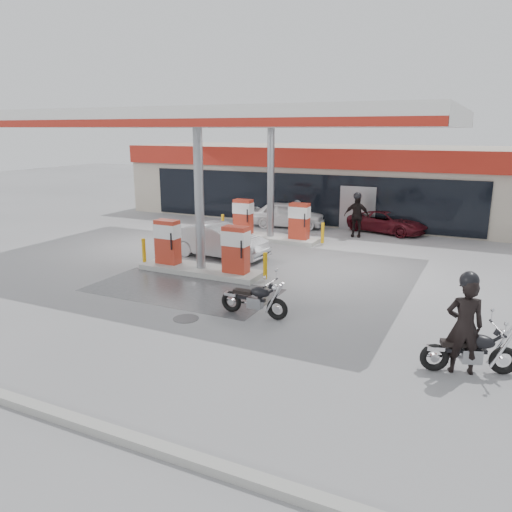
# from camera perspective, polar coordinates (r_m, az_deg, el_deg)

# --- Properties ---
(ground) EXTENTS (90.00, 90.00, 0.00)m
(ground) POSITION_cam_1_polar(r_m,az_deg,el_deg) (16.25, -10.00, -3.62)
(ground) COLOR gray
(ground) RESTS_ON ground
(wet_patch) EXTENTS (6.00, 3.00, 0.00)m
(wet_patch) POSITION_cam_1_polar(r_m,az_deg,el_deg) (15.98, -8.54, -3.87)
(wet_patch) COLOR #4C4C4F
(wet_patch) RESTS_ON ground
(drain_cover) EXTENTS (0.70, 0.70, 0.01)m
(drain_cover) POSITION_cam_1_polar(r_m,az_deg,el_deg) (13.62, -8.01, -7.09)
(drain_cover) COLOR #38383A
(drain_cover) RESTS_ON ground
(store_building) EXTENTS (22.00, 8.22, 4.00)m
(store_building) POSITION_cam_1_polar(r_m,az_deg,el_deg) (30.01, 7.97, 8.55)
(store_building) COLOR #B2A795
(store_building) RESTS_ON ground
(canopy) EXTENTS (16.00, 10.02, 5.51)m
(canopy) POSITION_cam_1_polar(r_m,az_deg,el_deg) (19.74, -1.94, 15.25)
(canopy) COLOR silver
(canopy) RESTS_ON ground
(pump_island_near) EXTENTS (5.14, 1.30, 1.78)m
(pump_island_near) POSITION_cam_1_polar(r_m,az_deg,el_deg) (17.65, -6.33, 0.35)
(pump_island_near) COLOR #9E9E99
(pump_island_near) RESTS_ON ground
(pump_island_far) EXTENTS (5.14, 1.30, 1.78)m
(pump_island_far) POSITION_cam_1_polar(r_m,az_deg,el_deg) (22.84, 1.66, 3.62)
(pump_island_far) COLOR #9E9E99
(pump_island_far) RESTS_ON ground
(main_motorcycle) EXTENTS (1.93, 0.94, 1.03)m
(main_motorcycle) POSITION_cam_1_polar(r_m,az_deg,el_deg) (11.43, 23.38, -10.06)
(main_motorcycle) COLOR black
(main_motorcycle) RESTS_ON ground
(biker_main) EXTENTS (0.85, 0.67, 2.05)m
(biker_main) POSITION_cam_1_polar(r_m,az_deg,el_deg) (11.15, 22.72, -7.41)
(biker_main) COLOR black
(biker_main) RESTS_ON ground
(parked_motorcycle) EXTENTS (1.99, 0.76, 1.02)m
(parked_motorcycle) POSITION_cam_1_polar(r_m,az_deg,el_deg) (13.54, -0.12, -5.06)
(parked_motorcycle) COLOR black
(parked_motorcycle) RESTS_ON ground
(sedan_white) EXTENTS (4.11, 2.23, 1.33)m
(sedan_white) POSITION_cam_1_polar(r_m,az_deg,el_deg) (25.94, 3.55, 4.78)
(sedan_white) COLOR white
(sedan_white) RESTS_ON ground
(attendant) EXTENTS (0.82, 0.92, 1.56)m
(attendant) POSITION_cam_1_polar(r_m,az_deg,el_deg) (24.78, 4.75, 4.59)
(attendant) COLOR slate
(attendant) RESTS_ON ground
(hatchback_silver) EXTENTS (4.11, 1.66, 1.33)m
(hatchback_silver) POSITION_cam_1_polar(r_m,az_deg,el_deg) (19.76, -4.25, 1.76)
(hatchback_silver) COLOR #A7AAAF
(hatchback_silver) RESTS_ON ground
(parked_car_left) EXTENTS (3.96, 2.11, 1.09)m
(parked_car_left) POSITION_cam_1_polar(r_m,az_deg,el_deg) (30.30, -2.15, 5.95)
(parked_car_left) COLOR black
(parked_car_left) RESTS_ON ground
(parked_car_right) EXTENTS (4.20, 2.80, 1.07)m
(parked_car_right) POSITION_cam_1_polar(r_m,az_deg,el_deg) (25.31, 14.80, 3.80)
(parked_car_right) COLOR #501119
(parked_car_right) RESTS_ON ground
(biker_walking) EXTENTS (1.22, 0.65, 1.98)m
(biker_walking) POSITION_cam_1_polar(r_m,az_deg,el_deg) (23.92, 11.41, 4.51)
(biker_walking) COLOR black
(biker_walking) RESTS_ON ground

